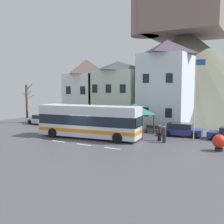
% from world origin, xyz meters
% --- Properties ---
extents(ground_plane, '(40.00, 60.00, 0.07)m').
position_xyz_m(ground_plane, '(0.00, -0.00, -0.03)').
color(ground_plane, '#4C4951').
extents(townhouse_00, '(5.02, 5.58, 9.34)m').
position_xyz_m(townhouse_00, '(-7.34, 11.76, 4.67)').
color(townhouse_00, white).
rests_on(townhouse_00, ground_plane).
extents(townhouse_01, '(6.36, 5.46, 8.77)m').
position_xyz_m(townhouse_01, '(-1.98, 11.70, 4.38)').
color(townhouse_01, beige).
rests_on(townhouse_01, ground_plane).
extents(townhouse_02, '(5.79, 6.96, 11.28)m').
position_xyz_m(townhouse_02, '(4.73, 12.45, 5.64)').
color(townhouse_02, silver).
rests_on(townhouse_02, ground_plane).
extents(hilltop_castle, '(39.56, 39.56, 25.10)m').
position_xyz_m(hilltop_castle, '(2.18, 31.59, 8.79)').
color(hilltop_castle, '#616252').
rests_on(hilltop_castle, ground_plane).
extents(transit_bus, '(10.98, 3.69, 3.38)m').
position_xyz_m(transit_bus, '(0.17, 1.21, 1.71)').
color(transit_bus, silver).
rests_on(transit_bus, ground_plane).
extents(bus_shelter, '(3.60, 3.60, 3.48)m').
position_xyz_m(bus_shelter, '(3.63, 4.89, 2.92)').
color(bus_shelter, '#473D33').
rests_on(bus_shelter, ground_plane).
extents(parked_car_01, '(4.33, 2.25, 1.41)m').
position_xyz_m(parked_car_01, '(8.22, 7.07, 0.68)').
color(parked_car_01, navy).
rests_on(parked_car_01, ground_plane).
extents(parked_car_02, '(4.47, 2.13, 1.33)m').
position_xyz_m(parked_car_02, '(-11.30, 6.43, 0.66)').
color(parked_car_02, silver).
rests_on(parked_car_02, ground_plane).
extents(pedestrian_00, '(0.38, 0.29, 1.58)m').
position_xyz_m(pedestrian_00, '(7.05, 3.37, 0.81)').
color(pedestrian_00, black).
rests_on(pedestrian_00, ground_plane).
extents(pedestrian_01, '(0.37, 0.36, 1.62)m').
position_xyz_m(pedestrian_01, '(7.71, 2.81, 0.89)').
color(pedestrian_01, '#2D2D38').
rests_on(pedestrian_01, ground_plane).
extents(public_bench, '(1.51, 0.48, 0.87)m').
position_xyz_m(public_bench, '(4.81, 7.25, 0.47)').
color(public_bench, '#33473D').
rests_on(public_bench, ground_plane).
extents(flagpole, '(0.95, 0.10, 8.01)m').
position_xyz_m(flagpole, '(9.99, 5.29, 4.59)').
color(flagpole, silver).
rests_on(flagpole, ground_plane).
extents(harbour_buoy, '(1.13, 1.13, 1.38)m').
position_xyz_m(harbour_buoy, '(12.75, 1.88, 0.76)').
color(harbour_buoy, black).
rests_on(harbour_buoy, ground_plane).
extents(bare_tree_00, '(1.63, 1.04, 5.70)m').
position_xyz_m(bare_tree_00, '(-14.51, 6.70, 2.88)').
color(bare_tree_00, brown).
rests_on(bare_tree_00, ground_plane).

